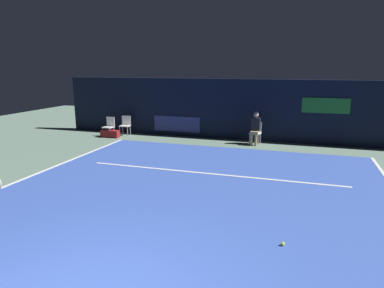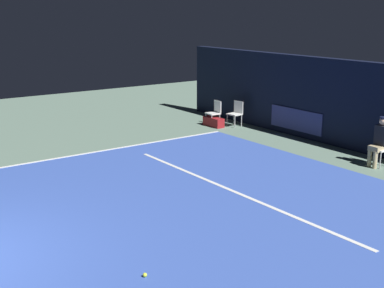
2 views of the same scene
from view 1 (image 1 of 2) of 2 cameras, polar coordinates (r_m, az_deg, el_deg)
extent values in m
plane|color=slate|center=(8.56, -0.22, -8.66)|extent=(32.00, 32.00, 0.00)
cube|color=#3856B2|center=(8.56, -0.22, -8.62)|extent=(9.90, 10.71, 0.01)
cube|color=white|center=(11.01, -25.36, -4.92)|extent=(0.10, 10.71, 0.01)
cube|color=white|center=(10.25, 3.02, -4.93)|extent=(7.72, 0.10, 0.01)
cube|color=black|center=(15.06, 8.24, 5.66)|extent=(16.77, 0.30, 2.60)
cube|color=navy|center=(15.77, -2.53, 3.34)|extent=(2.20, 0.04, 0.70)
cube|color=#1E6B2D|center=(14.70, 21.23, 5.93)|extent=(1.80, 0.04, 0.60)
cube|color=white|center=(14.24, 10.41, 1.75)|extent=(0.47, 0.43, 0.04)
cube|color=white|center=(14.39, 10.61, 2.79)|extent=(0.42, 0.06, 0.42)
cylinder|color=#B2B2B7|center=(14.16, 9.50, 0.77)|extent=(0.03, 0.03, 0.46)
cylinder|color=#B2B2B7|center=(14.09, 10.98, 0.65)|extent=(0.03, 0.03, 0.46)
cylinder|color=#B2B2B7|center=(14.48, 9.79, 1.03)|extent=(0.03, 0.03, 0.46)
cylinder|color=#B2B2B7|center=(14.42, 11.24, 0.92)|extent=(0.03, 0.03, 0.46)
cube|color=tan|center=(14.16, 10.35, 1.85)|extent=(0.35, 0.42, 0.14)
cylinder|color=tan|center=(14.05, 9.80, 0.67)|extent=(0.11, 0.11, 0.46)
cylinder|color=tan|center=(14.02, 10.52, 0.61)|extent=(0.11, 0.11, 0.46)
cube|color=black|center=(14.21, 10.50, 3.24)|extent=(0.35, 0.24, 0.52)
sphere|color=#DBAD89|center=(14.16, 10.57, 4.76)|extent=(0.20, 0.20, 0.20)
cylinder|color=#141933|center=(14.15, 10.58, 5.12)|extent=(0.19, 0.19, 0.04)
cube|color=white|center=(15.97, -13.70, 2.70)|extent=(0.47, 0.43, 0.04)
cube|color=white|center=(16.09, -13.33, 3.63)|extent=(0.42, 0.06, 0.42)
cylinder|color=#B2B2B7|center=(15.98, -14.55, 1.86)|extent=(0.03, 0.03, 0.44)
cylinder|color=#B2B2B7|center=(15.76, -13.46, 1.78)|extent=(0.03, 0.03, 0.44)
cylinder|color=#B2B2B7|center=(16.25, -13.85, 2.08)|extent=(0.03, 0.03, 0.44)
cylinder|color=#B2B2B7|center=(16.04, -12.76, 2.00)|extent=(0.03, 0.03, 0.44)
cube|color=white|center=(16.15, -11.04, 2.94)|extent=(0.48, 0.44, 0.04)
cube|color=white|center=(16.30, -10.81, 3.86)|extent=(0.42, 0.07, 0.42)
cylinder|color=#B2B2B7|center=(16.11, -11.86, 2.08)|extent=(0.03, 0.03, 0.44)
cylinder|color=#B2B2B7|center=(15.96, -10.62, 2.04)|extent=(0.03, 0.03, 0.44)
cylinder|color=#B2B2B7|center=(16.41, -11.39, 2.30)|extent=(0.03, 0.03, 0.44)
cylinder|color=#B2B2B7|center=(16.27, -10.18, 2.26)|extent=(0.03, 0.03, 0.44)
sphere|color=#CCE033|center=(6.56, 14.78, -15.68)|extent=(0.07, 0.07, 0.07)
cube|color=maroon|center=(15.91, -13.39, 1.66)|extent=(0.84, 0.33, 0.32)
camera|label=2|loc=(6.67, 91.24, 7.63)|focal=49.56mm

